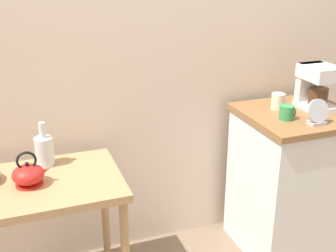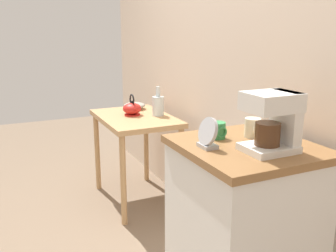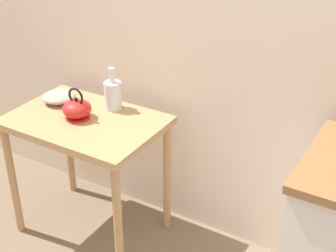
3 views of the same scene
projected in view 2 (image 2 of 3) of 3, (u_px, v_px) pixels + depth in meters
ground_plane at (163, 240)px, 2.67m from camera, size 8.00×8.00×0.00m
back_wall at (238, 34)px, 2.42m from camera, size 4.40×0.10×2.80m
wooden_table at (135, 128)px, 3.15m from camera, size 0.81×0.55×0.74m
kitchen_counter at (242, 232)px, 1.89m from camera, size 0.63×0.59×0.92m
bowl_stoneware at (135, 105)px, 3.37m from camera, size 0.19×0.19×0.06m
teakettle at (132, 109)px, 3.13m from camera, size 0.19×0.15×0.18m
glass_carafe_vase at (158, 105)px, 3.12m from camera, size 0.10×0.10×0.24m
coffee_maker at (274, 119)px, 1.64m from camera, size 0.18×0.22×0.26m
mug_tall_green at (218, 130)px, 1.86m from camera, size 0.09×0.08×0.08m
mug_small_cream at (253, 128)px, 1.87m from camera, size 0.09×0.08×0.09m
table_clock at (208, 135)px, 1.70m from camera, size 0.13×0.06×0.14m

